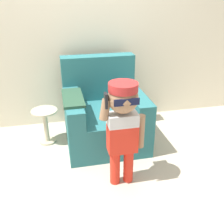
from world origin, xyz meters
TOP-DOWN VIEW (x-y plane):
  - ground_plane at (0.00, 0.00)m, footprint 10.00×10.00m
  - wall_back at (0.00, 0.83)m, footprint 10.00×0.05m
  - armchair at (0.13, 0.25)m, footprint 0.95×1.00m
  - person_child at (0.15, -0.62)m, footprint 0.42×0.32m
  - side_table at (-0.57, 0.29)m, footprint 0.31×0.31m

SIDE VIEW (x-z plane):
  - ground_plane at x=0.00m, z-range 0.00..0.00m
  - side_table at x=-0.57m, z-range 0.05..0.48m
  - armchair at x=0.13m, z-range -0.15..0.83m
  - person_child at x=0.15m, z-range 0.17..1.20m
  - wall_back at x=0.00m, z-range 0.00..2.60m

